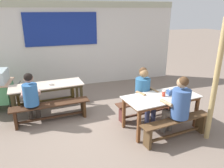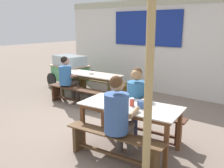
% 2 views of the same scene
% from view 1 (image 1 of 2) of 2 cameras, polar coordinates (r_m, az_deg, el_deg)
% --- Properties ---
extents(ground_plane, '(40.00, 40.00, 0.00)m').
position_cam_1_polar(ground_plane, '(4.91, -3.49, -11.12)').
color(ground_plane, '#7C6B5E').
extents(backdrop_wall, '(6.91, 0.23, 2.73)m').
position_cam_1_polar(backdrop_wall, '(7.23, -9.82, 10.73)').
color(backdrop_wall, silver).
rests_on(backdrop_wall, ground_plane).
extents(dining_table_far, '(1.78, 0.75, 0.74)m').
position_cam_1_polar(dining_table_far, '(5.50, -16.93, -0.94)').
color(dining_table_far, beige).
rests_on(dining_table_far, ground_plane).
extents(dining_table_near, '(1.70, 0.93, 0.74)m').
position_cam_1_polar(dining_table_near, '(4.70, 12.98, -4.06)').
color(dining_table_near, silver).
rests_on(dining_table_near, ground_plane).
extents(bench_far_back, '(1.69, 0.43, 0.45)m').
position_cam_1_polar(bench_far_back, '(6.12, -17.12, -2.46)').
color(bench_far_back, brown).
rests_on(bench_far_back, ground_plane).
extents(bench_far_front, '(1.79, 0.44, 0.45)m').
position_cam_1_polar(bench_far_front, '(5.15, -15.95, -6.47)').
color(bench_far_front, '#402618').
rests_on(bench_far_front, ground_plane).
extents(bench_near_back, '(1.59, 0.45, 0.45)m').
position_cam_1_polar(bench_near_back, '(5.23, 9.23, -5.63)').
color(bench_near_back, '#553122').
rests_on(bench_near_back, ground_plane).
extents(bench_near_front, '(1.58, 0.43, 0.45)m').
position_cam_1_polar(bench_near_front, '(4.51, 16.67, -10.84)').
color(bench_near_front, brown).
rests_on(bench_near_front, ground_plane).
extents(person_right_near_table, '(0.51, 0.56, 1.26)m').
position_cam_1_polar(person_right_near_table, '(4.95, 8.56, -1.84)').
color(person_right_near_table, '#2D314F').
rests_on(person_right_near_table, ground_plane).
extents(person_near_front, '(0.51, 0.55, 1.32)m').
position_cam_1_polar(person_near_front, '(4.36, 17.30, -5.07)').
color(person_near_front, '#655E56').
rests_on(person_near_front, ground_plane).
extents(person_left_back_turned, '(0.43, 0.55, 1.22)m').
position_cam_1_polar(person_left_back_turned, '(5.05, -20.80, -2.79)').
color(person_left_back_turned, '#433A34').
rests_on(person_left_back_turned, ground_plane).
extents(tissue_box, '(0.14, 0.12, 0.13)m').
position_cam_1_polar(tissue_box, '(4.78, 15.33, -2.15)').
color(tissue_box, '#38558D').
rests_on(tissue_box, dining_table_near).
extents(condiment_jar, '(0.08, 0.08, 0.13)m').
position_cam_1_polar(condiment_jar, '(4.66, 13.58, -2.48)').
color(condiment_jar, '#DE4531').
rests_on(condiment_jar, dining_table_near).
extents(soup_bowl, '(0.12, 0.12, 0.05)m').
position_cam_1_polar(soup_bowl, '(5.43, -16.11, 0.03)').
color(soup_bowl, silver).
rests_on(soup_bowl, dining_table_far).
extents(wooden_support_post, '(0.10, 0.10, 2.37)m').
position_cam_1_polar(wooden_support_post, '(4.43, 25.84, 0.25)').
color(wooden_support_post, tan).
rests_on(wooden_support_post, ground_plane).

